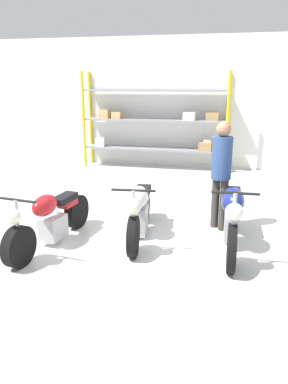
{
  "coord_description": "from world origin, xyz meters",
  "views": [
    {
      "loc": [
        1.25,
        -5.14,
        2.37
      ],
      "look_at": [
        0.0,
        0.4,
        0.7
      ],
      "focal_mm": 35.0,
      "sensor_mm": 36.0,
      "label": 1
    }
  ],
  "objects_px": {
    "motorcycle_white": "(140,211)",
    "person_browsing": "(221,167)",
    "shelving_rack": "(156,122)",
    "motorcycle_blue": "(232,215)",
    "motorcycle_red": "(50,220)"
  },
  "relations": [
    {
      "from": "motorcycle_white",
      "to": "person_browsing",
      "type": "distance_m",
      "value": 1.5
    },
    {
      "from": "motorcycle_white",
      "to": "person_browsing",
      "type": "bearing_deg",
      "value": 111.95
    },
    {
      "from": "shelving_rack",
      "to": "person_browsing",
      "type": "xyz_separation_m",
      "value": [
        1.92,
        -4.35,
        -0.25
      ]
    },
    {
      "from": "person_browsing",
      "to": "motorcycle_blue",
      "type": "bearing_deg",
      "value": 56.14
    },
    {
      "from": "motorcycle_blue",
      "to": "person_browsing",
      "type": "distance_m",
      "value": 0.95
    },
    {
      "from": "motorcycle_white",
      "to": "shelving_rack",
      "type": "bearing_deg",
      "value": -177.76
    },
    {
      "from": "motorcycle_blue",
      "to": "motorcycle_red",
      "type": "bearing_deg",
      "value": -80.55
    },
    {
      "from": "shelving_rack",
      "to": "person_browsing",
      "type": "height_order",
      "value": "shelving_rack"
    },
    {
      "from": "shelving_rack",
      "to": "motorcycle_white",
      "type": "bearing_deg",
      "value": -81.84
    },
    {
      "from": "motorcycle_red",
      "to": "person_browsing",
      "type": "relative_size",
      "value": 1.16
    },
    {
      "from": "motorcycle_blue",
      "to": "person_browsing",
      "type": "height_order",
      "value": "person_browsing"
    },
    {
      "from": "motorcycle_blue",
      "to": "motorcycle_white",
      "type": "bearing_deg",
      "value": -95.82
    },
    {
      "from": "motorcycle_blue",
      "to": "shelving_rack",
      "type": "bearing_deg",
      "value": -158.3
    },
    {
      "from": "shelving_rack",
      "to": "motorcycle_white",
      "type": "height_order",
      "value": "shelving_rack"
    },
    {
      "from": "shelving_rack",
      "to": "motorcycle_red",
      "type": "relative_size",
      "value": 1.97
    }
  ]
}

